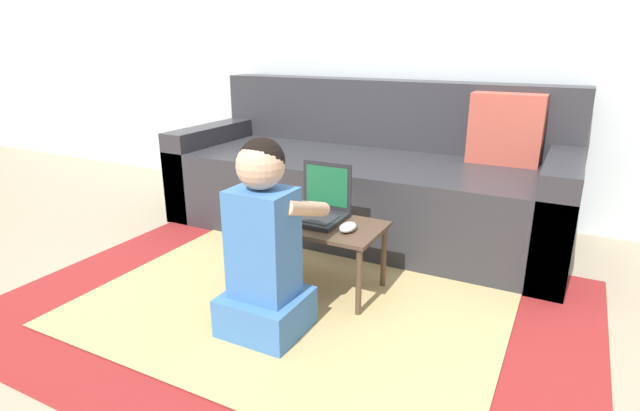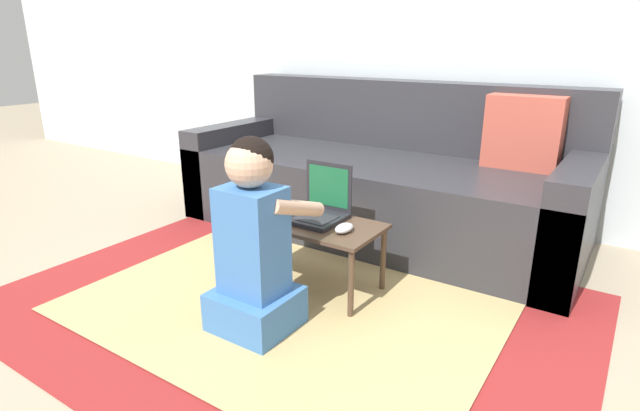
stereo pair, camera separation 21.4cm
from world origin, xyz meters
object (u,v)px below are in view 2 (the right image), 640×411
(computer_mouse, at_px, (344,228))
(laptop_desk, at_px, (313,230))
(person_seated, at_px, (254,245))
(laptop, at_px, (318,210))
(couch, at_px, (382,180))

(computer_mouse, bearing_deg, laptop_desk, 170.20)
(computer_mouse, bearing_deg, person_seated, -115.06)
(laptop, bearing_deg, computer_mouse, -23.20)
(couch, distance_m, person_seated, 1.22)
(computer_mouse, distance_m, person_seated, 0.40)
(laptop, bearing_deg, couch, 96.13)
(laptop_desk, xyz_separation_m, laptop, (-0.00, 0.05, 0.07))
(laptop, relative_size, person_seated, 0.32)
(couch, bearing_deg, laptop, -83.87)
(laptop, relative_size, computer_mouse, 2.28)
(person_seated, bearing_deg, laptop, 91.02)
(couch, relative_size, computer_mouse, 21.28)
(laptop_desk, height_order, computer_mouse, computer_mouse)
(couch, height_order, laptop_desk, couch)
(computer_mouse, relative_size, person_seated, 0.14)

